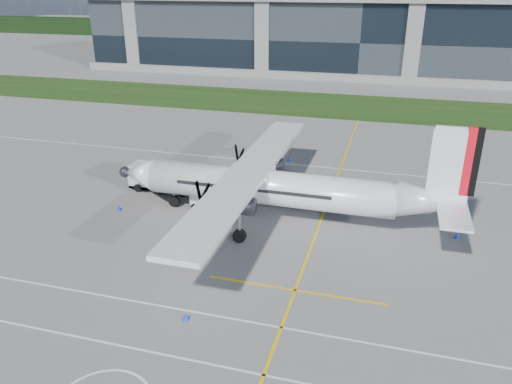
% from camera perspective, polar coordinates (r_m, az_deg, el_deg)
% --- Properties ---
extents(ground, '(400.00, 400.00, 0.00)m').
position_cam_1_polar(ground, '(76.18, 9.37, 8.37)').
color(ground, slate).
rests_on(ground, ground).
extents(grass_strip, '(400.00, 18.00, 0.04)m').
position_cam_1_polar(grass_strip, '(83.91, 10.07, 9.68)').
color(grass_strip, '#19340E').
rests_on(grass_strip, ground).
extents(terminal_building, '(120.00, 20.00, 15.00)m').
position_cam_1_polar(terminal_building, '(114.23, 12.25, 16.80)').
color(terminal_building, black).
rests_on(terminal_building, ground).
extents(tree_line, '(400.00, 6.00, 6.00)m').
position_cam_1_polar(tree_line, '(174.29, 13.76, 17.15)').
color(tree_line, black).
rests_on(tree_line, ground).
extents(yellow_taxiway_centerline, '(0.20, 70.00, 0.01)m').
position_cam_1_polar(yellow_taxiway_centerline, '(47.55, 8.41, -0.58)').
color(yellow_taxiway_centerline, yellow).
rests_on(yellow_taxiway_centerline, ground).
extents(white_lane_line, '(90.00, 0.15, 0.01)m').
position_cam_1_polar(white_lane_line, '(28.18, -5.36, -18.98)').
color(white_lane_line, white).
rests_on(white_lane_line, ground).
extents(turboprop_aircraft, '(29.58, 30.68, 9.20)m').
position_cam_1_polar(turboprop_aircraft, '(40.91, 2.97, 2.63)').
color(turboprop_aircraft, white).
rests_on(turboprop_aircraft, ground).
extents(fuel_tanker_truck, '(7.08, 2.30, 2.66)m').
position_cam_1_polar(fuel_tanker_truck, '(49.12, -10.97, 1.69)').
color(fuel_tanker_truck, silver).
rests_on(fuel_tanker_truck, ground).
extents(baggage_tug, '(2.61, 1.57, 1.57)m').
position_cam_1_polar(baggage_tug, '(44.96, -5.83, -0.78)').
color(baggage_tug, white).
rests_on(baggage_tug, ground).
extents(ground_crew_person, '(0.81, 0.98, 2.10)m').
position_cam_1_polar(ground_crew_person, '(46.94, -5.75, 0.63)').
color(ground_crew_person, '#F25907').
rests_on(ground_crew_person, ground).
extents(safety_cone_portwing, '(0.36, 0.36, 0.50)m').
position_cam_1_polar(safety_cone_portwing, '(31.13, -8.02, -13.87)').
color(safety_cone_portwing, blue).
rests_on(safety_cone_portwing, ground).
extents(safety_cone_nose_port, '(0.36, 0.36, 0.50)m').
position_cam_1_polar(safety_cone_nose_port, '(45.97, -15.38, -1.71)').
color(safety_cone_nose_port, blue).
rests_on(safety_cone_nose_port, ground).
extents(safety_cone_tail, '(0.36, 0.36, 0.50)m').
position_cam_1_polar(safety_cone_tail, '(42.67, 22.01, -4.62)').
color(safety_cone_tail, blue).
rests_on(safety_cone_tail, ground).
extents(safety_cone_stbdwing, '(0.36, 0.36, 0.50)m').
position_cam_1_polar(safety_cone_stbdwing, '(56.59, 3.93, 3.78)').
color(safety_cone_stbdwing, blue).
rests_on(safety_cone_stbdwing, ground).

